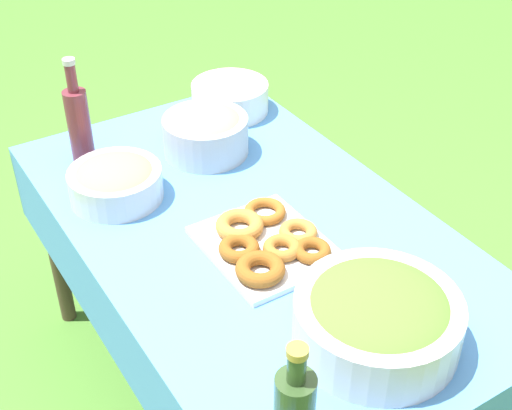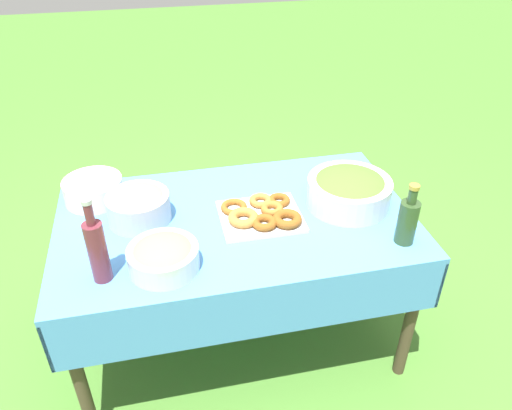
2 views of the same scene
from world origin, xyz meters
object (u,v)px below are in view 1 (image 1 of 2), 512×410
at_px(olive_oil_bottle, 295,409).
at_px(wine_bottle, 79,124).
at_px(salad_bowl, 377,318).
at_px(pasta_bowl, 206,131).
at_px(bread_bowl, 115,181).
at_px(donut_platter, 265,243).
at_px(plate_stack, 230,98).

bearing_deg(olive_oil_bottle, wine_bottle, -1.55).
bearing_deg(salad_bowl, pasta_bowl, -4.89).
bearing_deg(salad_bowl, bread_bowl, 17.32).
bearing_deg(bread_bowl, pasta_bowl, -76.47).
height_order(donut_platter, olive_oil_bottle, olive_oil_bottle).
bearing_deg(pasta_bowl, bread_bowl, 103.53).
bearing_deg(wine_bottle, salad_bowl, -165.61).
bearing_deg(donut_platter, pasta_bowl, -11.77).
relative_size(donut_platter, plate_stack, 1.37).
bearing_deg(bread_bowl, plate_stack, -62.82).
bearing_deg(olive_oil_bottle, bread_bowl, -2.60).
bearing_deg(plate_stack, bread_bowl, 117.18).
xyz_separation_m(salad_bowl, olive_oil_bottle, (-0.12, 0.28, 0.03)).
distance_m(plate_stack, olive_oil_bottle, 1.28).
bearing_deg(salad_bowl, olive_oil_bottle, 112.05).
relative_size(pasta_bowl, plate_stack, 1.01).
height_order(salad_bowl, plate_stack, salad_bowl).
distance_m(olive_oil_bottle, bread_bowl, 0.90).
bearing_deg(olive_oil_bottle, salad_bowl, -67.95).
xyz_separation_m(pasta_bowl, bread_bowl, (-0.08, 0.32, -0.02)).
relative_size(donut_platter, olive_oil_bottle, 1.36).
bearing_deg(plate_stack, salad_bowl, 165.78).
relative_size(pasta_bowl, olive_oil_bottle, 1.00).
bearing_deg(donut_platter, plate_stack, -23.66).
bearing_deg(olive_oil_bottle, donut_platter, -27.56).
height_order(pasta_bowl, wine_bottle, wine_bottle).
distance_m(olive_oil_bottle, wine_bottle, 1.11).
relative_size(plate_stack, olive_oil_bottle, 0.99).
bearing_deg(donut_platter, olive_oil_bottle, 152.44).
height_order(pasta_bowl, olive_oil_bottle, olive_oil_bottle).
bearing_deg(plate_stack, pasta_bowl, 134.04).
bearing_deg(bread_bowl, olive_oil_bottle, 177.40).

